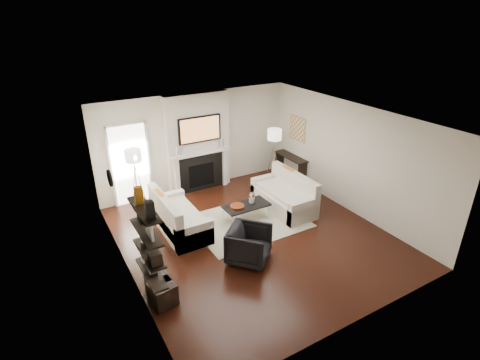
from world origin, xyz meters
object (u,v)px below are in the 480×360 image
loveseat_left_base (180,222)px  coffee_table (246,206)px  ottoman_near (159,286)px  lamp_left_shade (133,155)px  armchair (249,243)px  lamp_right_shade (275,134)px  loveseat_right_base (283,201)px

loveseat_left_base → coffee_table: 1.60m
loveseat_left_base → coffee_table: same height
ottoman_near → loveseat_left_base: bearing=57.9°
loveseat_left_base → lamp_left_shade: lamp_left_shade is taller
loveseat_left_base → ottoman_near: bearing=-122.1°
loveseat_left_base → armchair: 1.92m
loveseat_left_base → armchair: (0.78, -1.74, 0.19)m
coffee_table → ottoman_near: size_ratio=2.75×
armchair → loveseat_left_base: bearing=71.9°
lamp_right_shade → ottoman_near: 5.56m
loveseat_right_base → lamp_right_shade: (0.72, 1.49, 1.24)m
loveseat_right_base → coffee_table: same height
armchair → lamp_right_shade: lamp_right_shade is taller
coffee_table → lamp_right_shade: bearing=39.7°
loveseat_left_base → coffee_table: size_ratio=1.64×
loveseat_right_base → coffee_table: (-1.12, -0.03, 0.19)m
loveseat_right_base → lamp_right_shade: bearing=64.3°
loveseat_left_base → loveseat_right_base: (2.66, -0.33, 0.00)m
loveseat_right_base → ottoman_near: (-3.80, -1.49, -0.01)m
loveseat_right_base → lamp_right_shade: lamp_right_shade is taller
loveseat_right_base → lamp_left_shade: size_ratio=4.50×
lamp_right_shade → ottoman_near: lamp_right_shade is taller
coffee_table → lamp_right_shade: size_ratio=2.75×
lamp_left_shade → ottoman_near: size_ratio=1.00×
armchair → coffee_table: bearing=18.8°
loveseat_right_base → lamp_left_shade: 3.88m
coffee_table → ottoman_near: bearing=-151.5°
lamp_left_shade → ottoman_near: (-0.62, -3.34, -1.25)m
lamp_left_shade → ottoman_near: lamp_left_shade is taller
lamp_left_shade → ottoman_near: 3.62m
armchair → ottoman_near: 1.94m
lamp_left_shade → armchair: bearing=-68.1°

